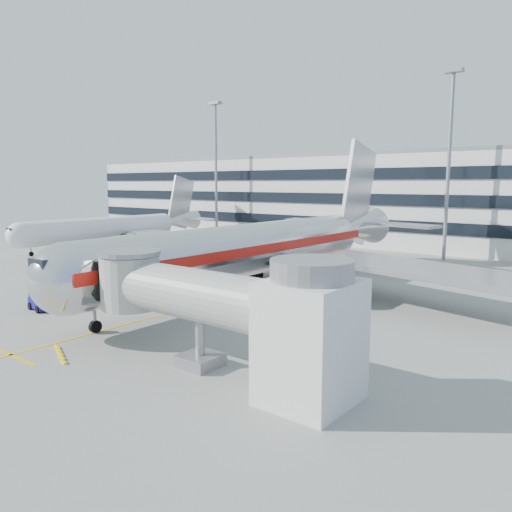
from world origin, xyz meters
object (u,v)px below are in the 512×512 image
Objects in this scene: belt_loader at (157,288)px; cargo_container_front at (111,286)px; main_jet at (265,246)px; cargo_container_left at (57,276)px; ramp_worker at (96,291)px; baggage_tug at (41,300)px; cargo_container_right at (87,276)px.

belt_loader is 2.73× the size of cargo_container_front.
main_jet reaches higher than cargo_container_left.
ramp_worker is (-8.27, -14.17, -3.32)m from main_jet.
main_jet is 18.98× the size of baggage_tug.
main_jet is 11.38m from belt_loader.
ramp_worker is (9.74, -1.84, 0.02)m from cargo_container_left.
baggage_tug is (-3.02, -9.95, 0.22)m from belt_loader.
cargo_container_left is at bearing -163.25° from belt_loader.
baggage_tug is at bearing -116.33° from main_jet.
baggage_tug reaches higher than cargo_container_front.
belt_loader is at bearing 39.04° from ramp_worker.
ramp_worker is (1.39, -2.57, 0.15)m from cargo_container_front.
cargo_container_front is at bearing -12.40° from cargo_container_right.
main_jet is 22.53× the size of cargo_container_right.
cargo_container_left is at bearing -145.61° from main_jet.
belt_loader is 4.42m from cargo_container_front.
cargo_container_right is 6.03m from cargo_container_front.
cargo_container_front is at bearing -140.61° from belt_loader.
belt_loader is 2.07× the size of cargo_container_left.
main_jet is 15.49m from cargo_container_front.
cargo_container_left reaches higher than cargo_container_front.
main_jet is 18.94m from cargo_container_right.
cargo_container_left is at bearing 143.76° from baggage_tug.
baggage_tug reaches higher than cargo_container_right.
belt_loader is at bearing 9.22° from cargo_container_right.
cargo_container_left is at bearing 138.95° from ramp_worker.
cargo_container_left is 1.32× the size of cargo_container_front.
baggage_tug is at bearing -86.86° from cargo_container_front.
ramp_worker is at bearing 77.64° from baggage_tug.
cargo_container_left is at bearing -140.50° from cargo_container_right.
cargo_container_front is at bearing 88.06° from ramp_worker.
cargo_container_front is 2.93m from ramp_worker.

